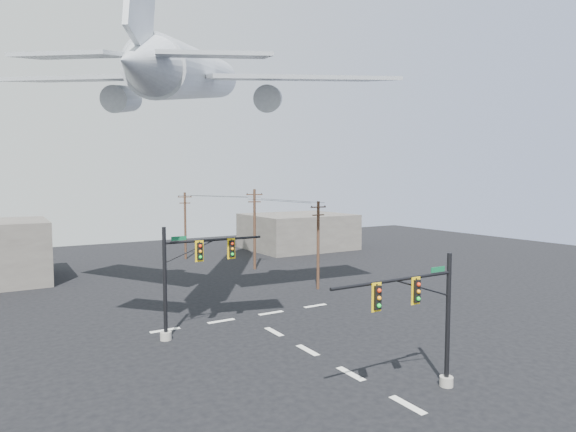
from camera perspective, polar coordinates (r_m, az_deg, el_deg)
ground at (r=26.07m, az=7.44°, el=-18.06°), size 120.00×120.00×0.00m
lane_markings at (r=30.14m, az=0.90°, el=-14.87°), size 14.00×21.20×0.01m
signal_mast_near at (r=23.40m, az=16.01°, el=-11.69°), size 7.24×0.71×6.46m
signal_mast_far at (r=31.15m, az=-11.81°, el=-7.12°), size 6.97×0.77×7.05m
utility_pole_a at (r=43.65m, az=3.59°, el=-3.26°), size 1.60×0.27×8.02m
utility_pole_b at (r=53.40m, az=-3.98°, el=-1.37°), size 1.75×0.71×8.93m
utility_pole_c at (r=61.68m, az=-12.08°, el=-0.96°), size 1.62×0.79×8.40m
power_lines at (r=52.51m, az=-4.78°, el=2.11°), size 6.19×22.53×0.20m
airliner at (r=38.69m, az=-10.95°, el=16.01°), size 27.08×29.68×9.01m
building_right at (r=69.93m, az=1.15°, el=-1.82°), size 14.00×12.00×5.00m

